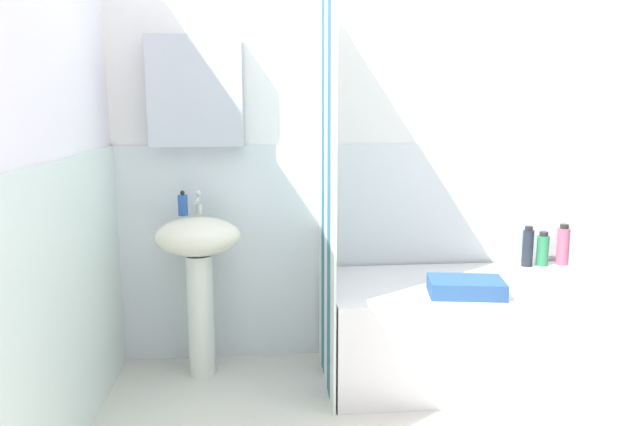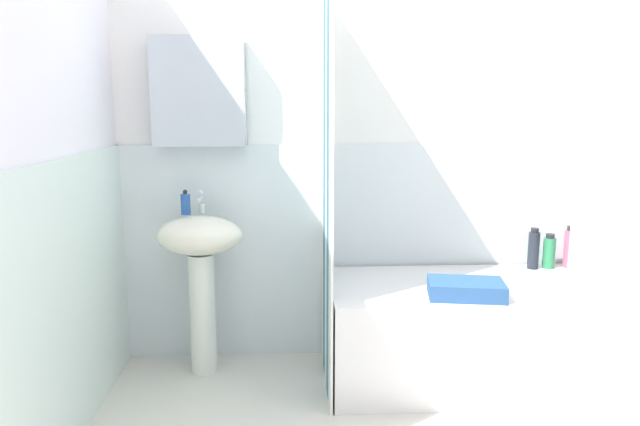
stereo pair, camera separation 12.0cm
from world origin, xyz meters
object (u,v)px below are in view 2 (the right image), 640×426
at_px(body_wash_bottle, 534,249).
at_px(lotion_bottle, 549,252).
at_px(bathtub, 470,331).
at_px(sink, 201,259).
at_px(soap_dispenser, 186,204).
at_px(shampoo_bottle, 570,248).
at_px(towel_folded, 466,289).

bearing_deg(body_wash_bottle, lotion_bottle, 4.35).
bearing_deg(bathtub, sink, 173.61).
height_order(soap_dispenser, bathtub, soap_dispenser).
bearing_deg(shampoo_bottle, sink, -176.85).
height_order(shampoo_bottle, lotion_bottle, shampoo_bottle).
xyz_separation_m(soap_dispenser, bathtub, (1.47, -0.22, -0.65)).
bearing_deg(sink, body_wash_bottle, 3.12).
height_order(bathtub, lotion_bottle, lotion_bottle).
bearing_deg(lotion_bottle, bathtub, -152.79).
bearing_deg(soap_dispenser, shampoo_bottle, 1.42).
relative_size(sink, bathtub, 0.58).
bearing_deg(bathtub, towel_folded, -115.24).
relative_size(soap_dispenser, body_wash_bottle, 0.57).
relative_size(soap_dispenser, towel_folded, 0.37).
bearing_deg(soap_dispenser, sink, -38.00).
bearing_deg(towel_folded, lotion_bottle, 37.89).
height_order(shampoo_bottle, towel_folded, shampoo_bottle).
distance_m(bathtub, lotion_bottle, 0.67).
relative_size(shampoo_bottle, lotion_bottle, 1.20).
relative_size(sink, body_wash_bottle, 3.71).
distance_m(shampoo_bottle, body_wash_bottle, 0.21).
bearing_deg(lotion_bottle, sink, -176.82).
bearing_deg(body_wash_bottle, bathtub, -148.56).
relative_size(sink, towel_folded, 2.42).
height_order(soap_dispenser, shampoo_bottle, soap_dispenser).
bearing_deg(soap_dispenser, body_wash_bottle, 1.19).
xyz_separation_m(shampoo_bottle, lotion_bottle, (-0.12, -0.01, -0.02)).
height_order(sink, bathtub, sink).
relative_size(shampoo_bottle, towel_folded, 0.67).
xyz_separation_m(bathtub, body_wash_bottle, (0.42, 0.25, 0.37)).
xyz_separation_m(bathtub, towel_folded, (-0.10, -0.21, 0.30)).
distance_m(bathtub, body_wash_bottle, 0.61).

